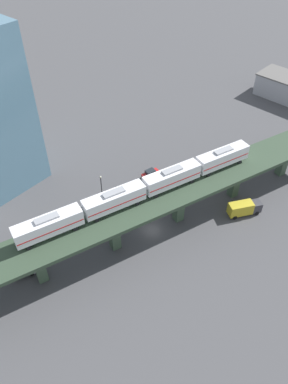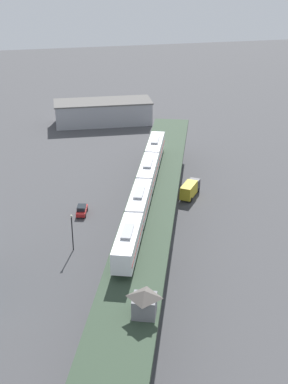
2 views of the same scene
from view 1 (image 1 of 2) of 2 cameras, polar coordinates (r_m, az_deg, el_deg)
name	(u,v)px [view 1 (image 1 of 2)]	position (r m, az deg, el deg)	size (l,w,h in m)	color
ground_plane	(152,230)	(78.15, 1.22, -5.84)	(400.00, 400.00, 0.00)	#424244
elevated_viaduct	(152,205)	(72.69, 1.17, -2.01)	(38.40, 89.59, 8.69)	#2C3D2C
subway_train	(144,188)	(70.62, 0.00, 0.62)	(19.14, 47.92, 4.45)	silver
street_car_red	(151,173)	(90.01, 1.01, 2.86)	(2.84, 4.71, 1.89)	#AD1E1E
street_car_silver	(23,271)	(74.10, -17.97, -11.35)	(3.80, 4.70, 1.89)	#B7BABF
delivery_truck	(244,208)	(82.95, 15.01, -2.37)	(5.99, 7.18, 3.20)	#333338
street_lamp	(101,186)	(82.23, -6.51, 0.88)	(0.44, 0.44, 6.94)	black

